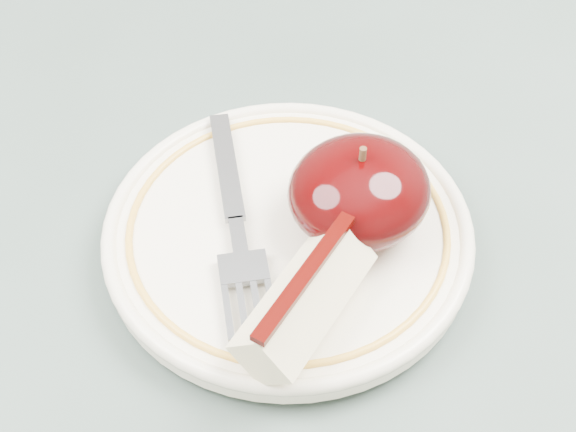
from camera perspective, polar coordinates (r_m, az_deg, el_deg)
table at (r=0.55m, az=-1.59°, el=-7.18°), size 0.90×0.90×0.75m
plate at (r=0.47m, az=0.00°, el=-1.13°), size 0.21×0.21×0.02m
apple_half at (r=0.45m, az=5.08°, el=1.75°), size 0.08×0.08×0.06m
apple_wedge at (r=0.41m, az=1.21°, el=-5.93°), size 0.10×0.07×0.04m
fork at (r=0.46m, az=-3.73°, el=-0.37°), size 0.09×0.16×0.00m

